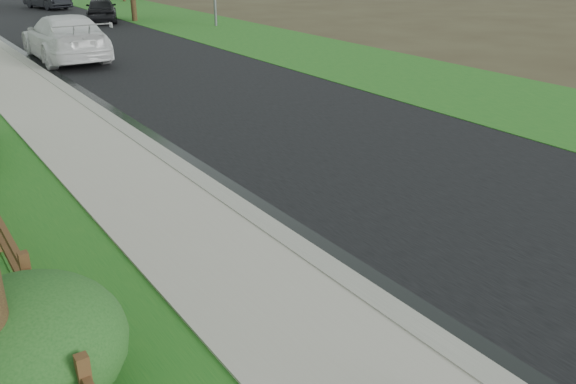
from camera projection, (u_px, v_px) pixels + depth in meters
road at (60, 26)px, 34.89m from camera, size 8.00×90.00×0.02m
verge_far at (172, 18)px, 38.44m from camera, size 6.00×90.00×0.04m
ranch_fence at (9, 249)px, 8.52m from camera, size 0.12×16.92×1.10m
white_suv at (65, 37)px, 24.76m from camera, size 2.76×6.36×1.82m
dark_car_mid at (101, 10)px, 36.25m from camera, size 3.00×4.61×1.46m
shrub_b at (29, 346)px, 6.32m from camera, size 2.66×2.66×1.43m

